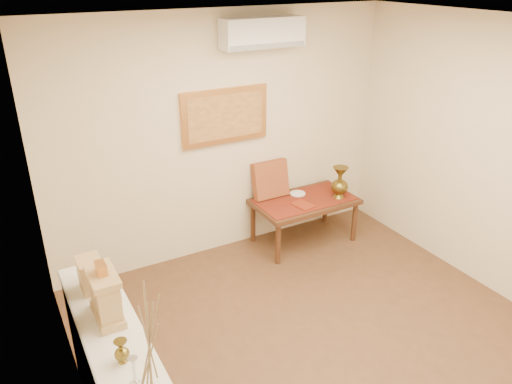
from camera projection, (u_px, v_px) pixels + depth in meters
floor at (343, 361)px, 4.25m from camera, size 4.50×4.50×0.00m
ceiling at (375, 31)px, 3.13m from camera, size 4.50×4.50×0.00m
wall_back at (225, 138)px, 5.48m from camera, size 4.00×0.02×2.70m
wall_left at (78, 302)px, 2.80m from camera, size 0.02×4.50×2.70m
white_vase at (152, 372)px, 2.22m from camera, size 0.17×0.17×0.90m
candlestick at (134, 372)px, 2.69m from camera, size 0.09×0.09×0.19m
brass_urn_small at (121, 348)px, 2.86m from camera, size 0.09×0.09×0.20m
table_cloth at (305, 199)px, 5.89m from camera, size 1.14×0.59×0.01m
brass_urn_tall at (340, 179)px, 5.85m from camera, size 0.21×0.21×0.46m
plate at (298, 194)px, 6.02m from camera, size 0.19×0.19×0.01m
menu at (303, 205)px, 5.73m from camera, size 0.23×0.28×0.01m
cushion at (270, 179)px, 5.87m from camera, size 0.44×0.19×0.45m
mantel_clock at (105, 295)px, 3.19m from camera, size 0.17×0.36×0.41m
wooden_chest at (91, 274)px, 3.50m from camera, size 0.16×0.21×0.24m
low_table at (305, 205)px, 5.92m from camera, size 1.20×0.70×0.55m
painting at (225, 116)px, 5.35m from camera, size 1.00×0.06×0.60m
ac_unit at (263, 33)px, 5.09m from camera, size 0.90×0.25×0.30m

